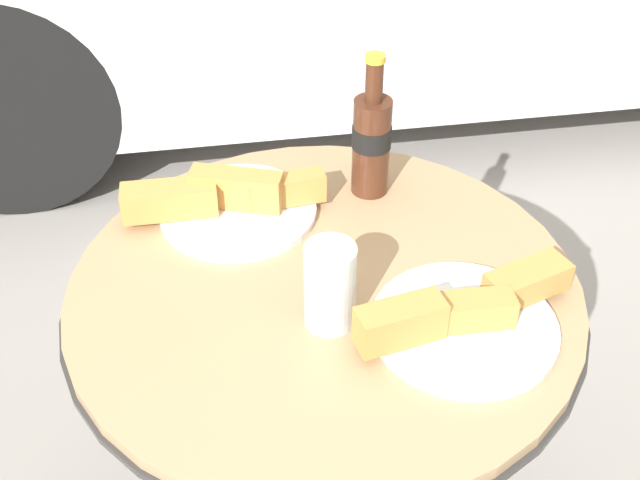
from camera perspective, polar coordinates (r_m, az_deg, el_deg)
The scene contains 5 objects.
bistro_table at distance 1.27m, azimuth 0.28°, elevation -8.80°, with size 0.75×0.75×0.70m.
cola_bottle_left at distance 1.29m, azimuth 3.68°, elevation 7.09°, with size 0.06×0.06×0.24m.
drinking_glass at distance 1.06m, azimuth 0.71°, elevation -3.50°, with size 0.07×0.07×0.13m.
lunch_plate_near at distance 1.27m, azimuth -6.46°, elevation 2.75°, with size 0.32×0.25×0.07m.
lunch_plate_far at distance 1.09m, azimuth 10.16°, elevation -5.34°, with size 0.32×0.25×0.07m.
Camera 1 is at (-0.15, -0.85, 1.47)m, focal length 45.00 mm.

